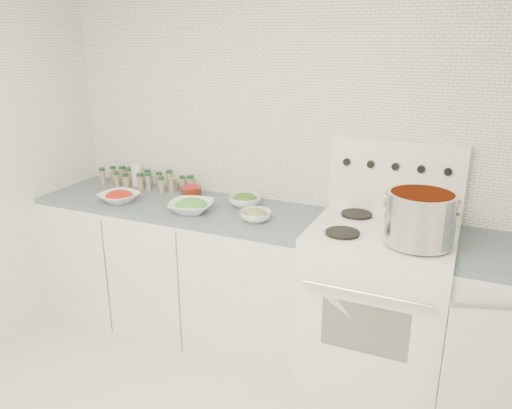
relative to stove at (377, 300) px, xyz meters
The scene contains 12 objects.
room_walls 1.66m from the stove, 112.04° to the right, with size 3.54×3.04×2.52m.
counter_left 1.31m from the stove, behind, with size 1.85×0.62×0.90m.
stove is the anchor object (origin of this frame).
stock_pot 0.64m from the stove, 39.11° to the right, with size 0.36×0.33×0.26m.
bowl_tomato 1.73m from the stove, behind, with size 0.29×0.29×0.08m.
bowl_snowpea 1.22m from the stove, behind, with size 0.32×0.32×0.09m.
bowl_broccoli 1.00m from the stove, behind, with size 0.22×0.22×0.09m.
bowl_zucchini 0.84m from the stove, behind, with size 0.19×0.19×0.07m.
bowl_pepper 1.38m from the stove, behind, with size 0.14×0.14×0.08m.
salt_canister 1.87m from the stove, behind, with size 0.08×0.08×0.15m, color white.
tin_can 1.57m from the stove, behind, with size 0.07×0.07×0.09m, color #B7AD9B.
spice_cluster 1.81m from the stove, behind, with size 0.74×0.16×0.13m.
Camera 1 is at (0.87, -1.39, 1.91)m, focal length 35.00 mm.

